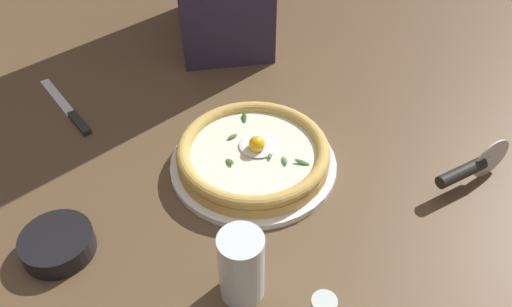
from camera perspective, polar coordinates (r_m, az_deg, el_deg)
The scene contains 7 objects.
ground_plane at distance 0.90m, azimuth -0.31°, elevation -2.12°, with size 2.40×2.40×0.03m, color brown.
pizza_plate at distance 0.88m, azimuth 0.00°, elevation -1.24°, with size 0.29×0.29×0.01m, color white.
pizza at distance 0.87m, azimuth 0.00°, elevation -0.04°, with size 0.27×0.27×0.05m.
side_bowl at distance 0.81m, azimuth -21.64°, elevation -9.53°, with size 0.11×0.11×0.03m, color black.
pizza_cutter at distance 0.90m, azimuth 23.18°, elevation -1.57°, with size 0.04×0.16×0.08m.
table_knife at distance 1.06m, azimuth -20.28°, elevation 4.33°, with size 0.22×0.09×0.01m.
drinking_glass at distance 0.69m, azimuth -1.66°, elevation -13.13°, with size 0.06×0.06×0.12m.
Camera 1 is at (0.60, -0.21, 0.62)m, focal length 35.15 mm.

